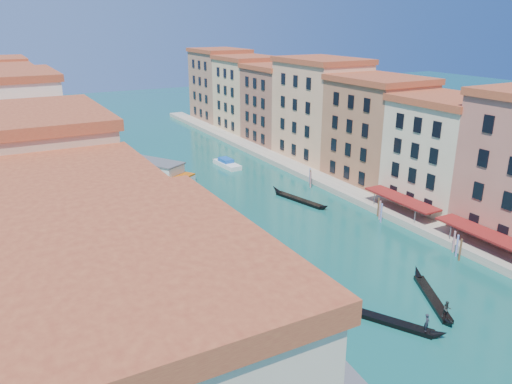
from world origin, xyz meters
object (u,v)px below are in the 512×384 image
vaporetto_near (309,364)px  vaporetto_far (140,168)px  gondola_right (433,297)px  gondola_fore (384,318)px

vaporetto_near → vaporetto_far: 62.41m
vaporetto_far → gondola_right: (13.97, -58.92, -1.03)m
gondola_fore → gondola_right: 7.17m
vaporetto_near → vaporetto_far: size_ratio=0.83×
vaporetto_near → gondola_fore: 11.29m
vaporetto_near → gondola_right: vaporetto_near is taller
gondola_fore → vaporetto_far: bearing=66.5°
gondola_right → vaporetto_far: bearing=131.3°
vaporetto_far → gondola_fore: bearing=-114.5°
vaporetto_near → gondola_fore: bearing=19.8°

